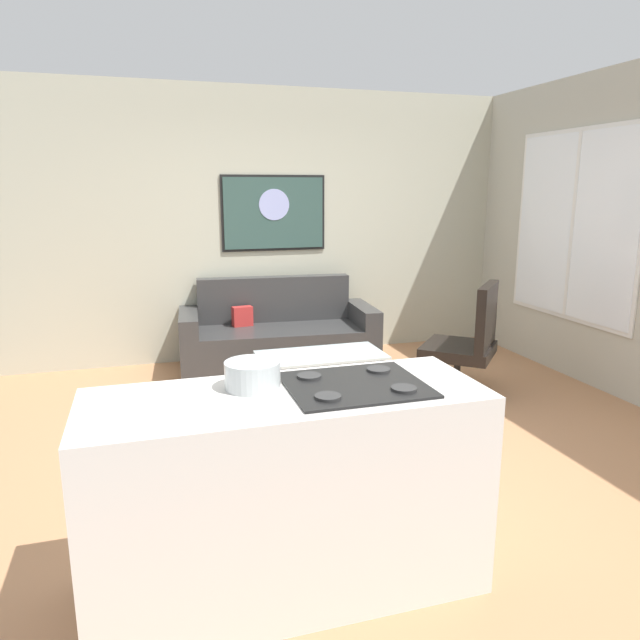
{
  "coord_description": "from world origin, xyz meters",
  "views": [
    {
      "loc": [
        -1.29,
        -3.69,
        1.78
      ],
      "look_at": [
        0.1,
        0.9,
        0.7
      ],
      "focal_mm": 32.72,
      "sensor_mm": 36.0,
      "label": 1
    }
  ],
  "objects_px": {
    "mixing_bowl": "(253,375)",
    "wall_painting": "(274,213)",
    "couch": "(278,338)",
    "coffee_table": "(321,358)",
    "armchair": "(468,342)"
  },
  "relations": [
    {
      "from": "mixing_bowl",
      "to": "wall_painting",
      "type": "height_order",
      "value": "wall_painting"
    },
    {
      "from": "armchair",
      "to": "mixing_bowl",
      "type": "bearing_deg",
      "value": -139.12
    },
    {
      "from": "couch",
      "to": "wall_painting",
      "type": "bearing_deg",
      "value": 80.08
    },
    {
      "from": "coffee_table",
      "to": "mixing_bowl",
      "type": "bearing_deg",
      "value": -114.53
    },
    {
      "from": "armchair",
      "to": "wall_painting",
      "type": "xyz_separation_m",
      "value": [
        -1.36,
        1.7,
        1.07
      ]
    },
    {
      "from": "coffee_table",
      "to": "wall_painting",
      "type": "relative_size",
      "value": 0.95
    },
    {
      "from": "armchair",
      "to": "wall_painting",
      "type": "relative_size",
      "value": 0.89
    },
    {
      "from": "coffee_table",
      "to": "wall_painting",
      "type": "height_order",
      "value": "wall_painting"
    },
    {
      "from": "couch",
      "to": "coffee_table",
      "type": "xyz_separation_m",
      "value": [
        0.1,
        -1.17,
        0.11
      ]
    },
    {
      "from": "armchair",
      "to": "wall_painting",
      "type": "bearing_deg",
      "value": 128.61
    },
    {
      "from": "couch",
      "to": "armchair",
      "type": "distance_m",
      "value": 1.92
    },
    {
      "from": "mixing_bowl",
      "to": "wall_painting",
      "type": "xyz_separation_m",
      "value": [
        0.92,
        3.67,
        0.55
      ]
    },
    {
      "from": "couch",
      "to": "armchair",
      "type": "relative_size",
      "value": 2.03
    },
    {
      "from": "couch",
      "to": "wall_painting",
      "type": "relative_size",
      "value": 1.81
    },
    {
      "from": "coffee_table",
      "to": "mixing_bowl",
      "type": "xyz_separation_m",
      "value": [
        -0.95,
        -2.07,
        0.59
      ]
    }
  ]
}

